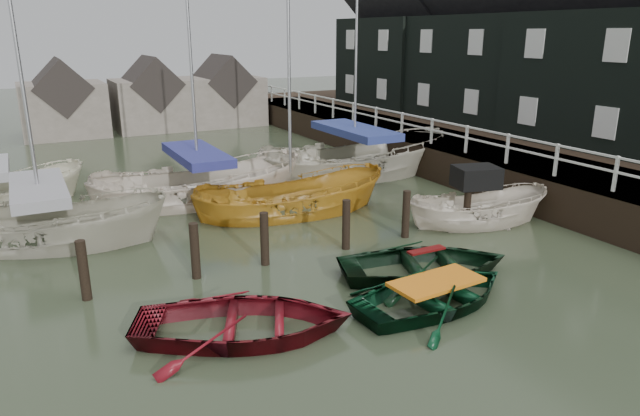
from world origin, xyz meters
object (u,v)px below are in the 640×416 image
sailboat_c (291,212)px  sailboat_d (354,175)px  rowboat_dkgreen (425,276)px  sailboat_a (46,241)px  motorboat (477,222)px  rowboat_green (435,305)px  rowboat_red (245,336)px  sailboat_b (200,200)px

sailboat_c → sailboat_d: 5.56m
rowboat_dkgreen → sailboat_c: 6.22m
rowboat_dkgreen → sailboat_a: bearing=67.6°
sailboat_d → rowboat_dkgreen: bearing=164.9°
motorboat → rowboat_green: bearing=144.4°
rowboat_dkgreen → motorboat: (3.82, 2.34, 0.09)m
rowboat_green → motorboat: motorboat is taller
sailboat_a → sailboat_d: sailboat_d is taller
rowboat_green → rowboat_red: bearing=76.5°
rowboat_green → sailboat_b: size_ratio=0.34×
rowboat_green → motorboat: 5.94m
rowboat_dkgreen → sailboat_d: bearing=-3.6°
sailboat_d → sailboat_a: bearing=109.1°
rowboat_green → sailboat_b: (-2.25, 10.23, 0.06)m
rowboat_red → sailboat_d: bearing=-16.4°
motorboat → rowboat_dkgreen: bearing=137.0°
rowboat_green → sailboat_d: bearing=-26.1°
rowboat_red → sailboat_a: 8.11m
rowboat_green → sailboat_a: (-7.30, 8.19, 0.06)m
motorboat → sailboat_d: bearing=16.3°
sailboat_c → sailboat_a: bearing=92.6°
rowboat_red → rowboat_dkgreen: 4.99m
rowboat_red → sailboat_c: (4.21, 6.84, 0.01)m
sailboat_c → sailboat_d: bearing=-45.6°
rowboat_green → rowboat_dkgreen: (0.80, 1.39, 0.00)m
sailboat_b → rowboat_red: bearing=175.2°
sailboat_b → motorboat: bearing=-126.9°
rowboat_dkgreen → motorboat: 4.48m
sailboat_a → sailboat_b: sailboat_b is taller
rowboat_green → rowboat_dkgreen: rowboat_dkgreen is taller
sailboat_b → sailboat_c: 3.53m
rowboat_green → sailboat_b: bearing=8.8°
sailboat_c → sailboat_d: size_ratio=0.83×
rowboat_green → motorboat: size_ratio=0.82×
rowboat_green → rowboat_dkgreen: 1.60m
sailboat_a → sailboat_d: bearing=-53.6°
rowboat_red → rowboat_dkgreen: rowboat_red is taller
rowboat_red → sailboat_a: (-3.15, 7.47, 0.06)m
motorboat → sailboat_c: sailboat_c is taller
sailboat_b → rowboat_dkgreen: bearing=-154.5°
rowboat_red → sailboat_c: bearing=-7.6°
sailboat_b → sailboat_d: size_ratio=0.85×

